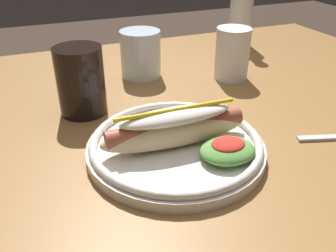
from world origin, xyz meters
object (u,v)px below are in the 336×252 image
soda_cup (81,81)px  extra_cup (232,54)px  hot_dog_plate (178,141)px  water_cup (141,54)px  glass_bottle (241,11)px

soda_cup → extra_cup: soda_cup is taller
soda_cup → extra_cup: 0.33m
soda_cup → hot_dog_plate: bearing=-61.3°
soda_cup → water_cup: bearing=40.4°
hot_dog_plate → glass_bottle: (0.37, 0.44, 0.07)m
soda_cup → glass_bottle: glass_bottle is taller
extra_cup → glass_bottle: 0.26m
hot_dog_plate → glass_bottle: glass_bottle is taller
extra_cup → soda_cup: bearing=-172.5°
water_cup → glass_bottle: (0.33, 0.12, 0.04)m
hot_dog_plate → soda_cup: size_ratio=2.18×
soda_cup → glass_bottle: size_ratio=0.48×
extra_cup → water_cup: bearing=154.5°
extra_cup → glass_bottle: bearing=54.5°
soda_cup → extra_cup: size_ratio=1.09×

